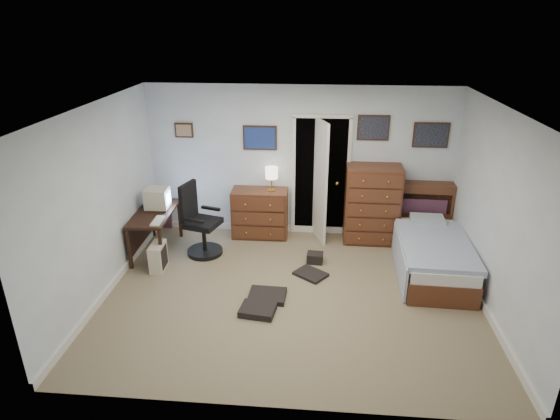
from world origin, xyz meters
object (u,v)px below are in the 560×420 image
object	(u,v)px
office_chair	(200,227)
bed	(432,256)
low_dresser	(260,213)
tall_dresser	(372,204)
computer_desk	(150,221)

from	to	relation	value
office_chair	bed	size ratio (longest dim) A/B	0.62
low_dresser	tall_dresser	xyz separation A→B (m)	(1.84, -0.02, 0.23)
computer_desk	tall_dresser	bearing A→B (deg)	9.48
low_dresser	tall_dresser	distance (m)	1.86
office_chair	tall_dresser	bearing A→B (deg)	30.72
low_dresser	tall_dresser	size ratio (longest dim) A/B	0.72
low_dresser	office_chair	bearing A→B (deg)	-141.02
tall_dresser	bed	distance (m)	1.34
computer_desk	office_chair	bearing A→B (deg)	-0.90
tall_dresser	bed	xyz separation A→B (m)	(0.79, -1.03, -0.36)
low_dresser	tall_dresser	bearing A→B (deg)	-1.73
office_chair	low_dresser	world-z (taller)	office_chair
bed	office_chair	bearing A→B (deg)	176.66
office_chair	low_dresser	xyz separation A→B (m)	(0.85, 0.71, -0.03)
computer_desk	bed	world-z (taller)	computer_desk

